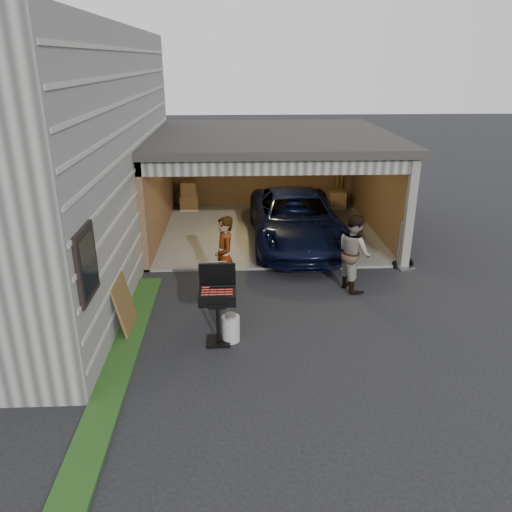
{
  "coord_description": "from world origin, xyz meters",
  "views": [
    {
      "loc": [
        -0.27,
        -7.7,
        4.82
      ],
      "look_at": [
        0.14,
        1.55,
        1.15
      ],
      "focal_mm": 35.0,
      "sensor_mm": 36.0,
      "label": 1
    }
  ],
  "objects_px": {
    "woman": "(225,258)",
    "hand_truck": "(404,259)",
    "minivan": "(296,221)",
    "propane_tank": "(231,329)",
    "bbq_grill": "(217,299)",
    "man": "(354,252)",
    "plywood_panel": "(124,305)"
  },
  "relations": [
    {
      "from": "man",
      "to": "propane_tank",
      "type": "xyz_separation_m",
      "value": [
        -2.71,
        -2.13,
        -0.62
      ]
    },
    {
      "from": "woman",
      "to": "bbq_grill",
      "type": "bearing_deg",
      "value": -17.5
    },
    {
      "from": "minivan",
      "to": "bbq_grill",
      "type": "relative_size",
      "value": 3.48
    },
    {
      "from": "woman",
      "to": "bbq_grill",
      "type": "relative_size",
      "value": 1.24
    },
    {
      "from": "bbq_grill",
      "to": "plywood_panel",
      "type": "height_order",
      "value": "bbq_grill"
    },
    {
      "from": "woman",
      "to": "propane_tank",
      "type": "distance_m",
      "value": 1.94
    },
    {
      "from": "man",
      "to": "propane_tank",
      "type": "height_order",
      "value": "man"
    },
    {
      "from": "minivan",
      "to": "propane_tank",
      "type": "relative_size",
      "value": 10.37
    },
    {
      "from": "man",
      "to": "plywood_panel",
      "type": "bearing_deg",
      "value": 92.94
    },
    {
      "from": "plywood_panel",
      "to": "man",
      "type": "bearing_deg",
      "value": 19.07
    },
    {
      "from": "minivan",
      "to": "propane_tank",
      "type": "xyz_separation_m",
      "value": [
        -1.77,
        -4.93,
        -0.46
      ]
    },
    {
      "from": "woman",
      "to": "hand_truck",
      "type": "distance_m",
      "value": 4.64
    },
    {
      "from": "woman",
      "to": "hand_truck",
      "type": "relative_size",
      "value": 1.51
    },
    {
      "from": "minivan",
      "to": "hand_truck",
      "type": "height_order",
      "value": "minivan"
    },
    {
      "from": "woman",
      "to": "hand_truck",
      "type": "xyz_separation_m",
      "value": [
        4.38,
        1.39,
        -0.68
      ]
    },
    {
      "from": "minivan",
      "to": "bbq_grill",
      "type": "xyz_separation_m",
      "value": [
        -1.99,
        -4.96,
        0.16
      ]
    },
    {
      "from": "minivan",
      "to": "man",
      "type": "bearing_deg",
      "value": -71.8
    },
    {
      "from": "man",
      "to": "bbq_grill",
      "type": "bearing_deg",
      "value": 110.25
    },
    {
      "from": "man",
      "to": "bbq_grill",
      "type": "relative_size",
      "value": 1.18
    },
    {
      "from": "minivan",
      "to": "man",
      "type": "xyz_separation_m",
      "value": [
        0.95,
        -2.8,
        0.16
      ]
    },
    {
      "from": "minivan",
      "to": "plywood_panel",
      "type": "relative_size",
      "value": 4.86
    },
    {
      "from": "woman",
      "to": "man",
      "type": "xyz_separation_m",
      "value": [
        2.84,
        0.31,
        -0.04
      ]
    },
    {
      "from": "man",
      "to": "plywood_panel",
      "type": "xyz_separation_m",
      "value": [
        -4.71,
        -1.63,
        -0.35
      ]
    },
    {
      "from": "propane_tank",
      "to": "minivan",
      "type": "bearing_deg",
      "value": 70.3
    },
    {
      "from": "plywood_panel",
      "to": "hand_truck",
      "type": "bearing_deg",
      "value": 23.41
    },
    {
      "from": "plywood_panel",
      "to": "hand_truck",
      "type": "xyz_separation_m",
      "value": [
        6.25,
        2.71,
        -0.28
      ]
    },
    {
      "from": "bbq_grill",
      "to": "plywood_panel",
      "type": "relative_size",
      "value": 1.4
    },
    {
      "from": "minivan",
      "to": "plywood_panel",
      "type": "distance_m",
      "value": 5.81
    },
    {
      "from": "propane_tank",
      "to": "woman",
      "type": "bearing_deg",
      "value": 93.94
    },
    {
      "from": "woman",
      "to": "man",
      "type": "distance_m",
      "value": 2.85
    },
    {
      "from": "man",
      "to": "propane_tank",
      "type": "relative_size",
      "value": 3.52
    },
    {
      "from": "minivan",
      "to": "woman",
      "type": "relative_size",
      "value": 2.8
    }
  ]
}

